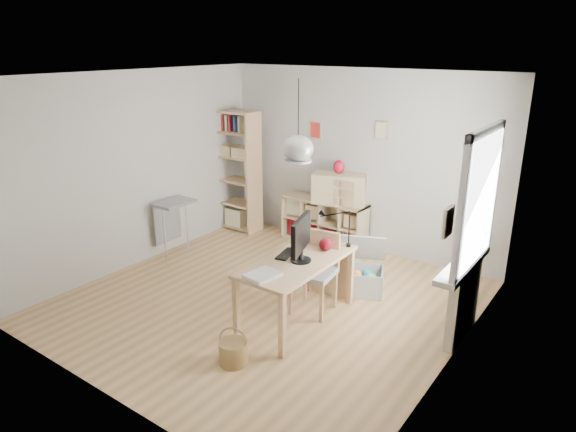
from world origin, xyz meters
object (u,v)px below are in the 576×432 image
Objects in this scene: cube_shelf at (324,225)px; chair at (316,267)px; storage_chest at (360,274)px; desk at (297,268)px; drawer_chest at (339,189)px; tall_bookshelf at (236,166)px; monitor at (301,237)px.

chair is (1.05, -1.89, 0.24)m from cube_shelf.
cube_shelf is 1.68m from storage_chest.
desk is 1.20m from storage_chest.
chair is 1.20× the size of drawer_chest.
cube_shelf is 1.76× the size of drawer_chest.
storage_chest is at bearing -16.91° from tall_bookshelf.
monitor is 0.71× the size of drawer_chest.
storage_chest is 1.38m from monitor.
cube_shelf is 2.47× the size of monitor.
storage_chest is at bearing 78.70° from desk.
storage_chest is (1.24, -1.13, -0.09)m from cube_shelf.
desk is 0.75× the size of tall_bookshelf.
cube_shelf is 2.59m from monitor.
tall_bookshelf reaches higher than drawer_chest.
cube_shelf is at bearing 111.20° from chair.
tall_bookshelf is at bearing 125.63° from monitor.
cube_shelf is (-1.02, 2.23, -0.36)m from desk.
cube_shelf is 1.47× the size of chair.
monitor reaches higher than cube_shelf.
cube_shelf is 0.71m from drawer_chest.
storage_chest is at bearing 67.70° from chair.
cube_shelf reaches higher than storage_chest.
chair is (0.02, 0.34, -0.11)m from desk.
storage_chest is 1.63m from drawer_chest.
tall_bookshelf is 2.28× the size of storage_chest.
drawer_chest is (-0.77, 1.85, 0.40)m from chair.
drawer_chest is (0.28, -0.04, 0.65)m from cube_shelf.
drawer_chest is at bearing 108.74° from desk.
tall_bookshelf reaches higher than cube_shelf.
cube_shelf is at bearing 114.72° from storage_chest.
tall_bookshelf is 1.86m from drawer_chest.
tall_bookshelf is at bearing 140.60° from chair.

